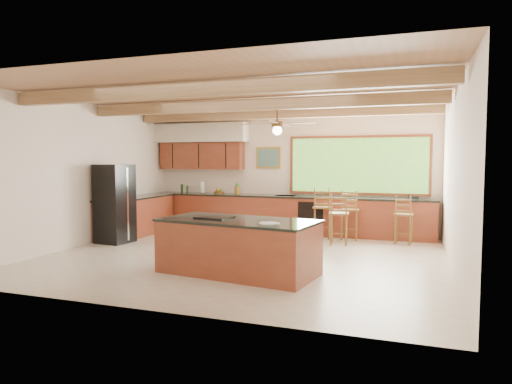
% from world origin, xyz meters
% --- Properties ---
extents(ground, '(7.20, 7.20, 0.00)m').
position_xyz_m(ground, '(0.00, 0.00, 0.00)').
color(ground, beige).
rests_on(ground, ground).
extents(room_shell, '(7.27, 6.54, 3.02)m').
position_xyz_m(room_shell, '(-0.17, 0.65, 2.21)').
color(room_shell, '#F0E0CF').
rests_on(room_shell, ground).
extents(counter_run, '(7.12, 3.10, 1.26)m').
position_xyz_m(counter_run, '(-0.82, 2.52, 0.46)').
color(counter_run, brown).
rests_on(counter_run, ground).
extents(island, '(2.62, 1.50, 0.88)m').
position_xyz_m(island, '(0.37, -1.23, 0.43)').
color(island, brown).
rests_on(island, ground).
extents(refrigerator, '(0.73, 0.71, 1.70)m').
position_xyz_m(refrigerator, '(-3.15, 0.40, 0.85)').
color(refrigerator, black).
rests_on(refrigerator, ground).
extents(bar_stool_a, '(0.44, 0.44, 1.10)m').
position_xyz_m(bar_stool_a, '(1.50, 1.70, 0.65)').
color(bar_stool_a, brown).
rests_on(bar_stool_a, ground).
extents(bar_stool_b, '(0.44, 0.44, 1.18)m').
position_xyz_m(bar_stool_b, '(1.04, 2.39, 0.70)').
color(bar_stool_b, brown).
rests_on(bar_stool_b, ground).
extents(bar_stool_c, '(0.41, 0.41, 1.13)m').
position_xyz_m(bar_stool_c, '(1.64, 2.39, 0.67)').
color(bar_stool_c, brown).
rests_on(bar_stool_c, ground).
extents(bar_stool_d, '(0.42, 0.42, 1.05)m').
position_xyz_m(bar_stool_d, '(2.79, 2.23, 0.62)').
color(bar_stool_d, brown).
rests_on(bar_stool_d, ground).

